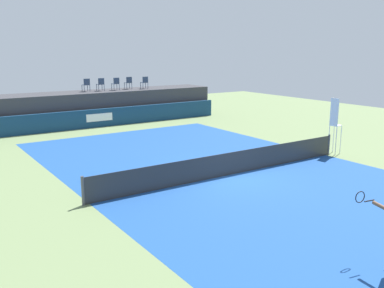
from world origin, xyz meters
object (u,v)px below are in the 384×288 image
spectator_chair_far_left (86,84)px  spectator_chair_far_right (145,82)px  spectator_chair_left (101,84)px  umpire_chair (335,122)px  spectator_chair_right (128,82)px  net_post_near (83,191)px  net_post_far (329,145)px  spectator_chair_center (116,83)px

spectator_chair_far_left → spectator_chair_far_right: size_ratio=1.00×
spectator_chair_far_left → spectator_chair_far_right: (4.35, -0.31, 0.00)m
spectator_chair_left → umpire_chair: spectator_chair_left is taller
spectator_chair_right → net_post_near: (-9.19, -15.49, -2.19)m
net_post_near → net_post_far: (12.40, 0.00, 0.00)m
spectator_chair_left → net_post_far: (5.43, -15.30, -2.19)m
spectator_chair_center → net_post_far: bearing=-74.0°
spectator_chair_center → net_post_near: spectator_chair_center is taller
spectator_chair_far_right → net_post_near: size_ratio=0.89×
spectator_chair_center → spectator_chair_far_right: size_ratio=1.00×
spectator_chair_far_left → net_post_far: bearing=-67.2°
spectator_chair_right → spectator_chair_far_left: bearing=-177.8°
umpire_chair → net_post_far: 1.13m
net_post_near → spectator_chair_center: bearing=62.0°
spectator_chair_center → spectator_chair_right: size_ratio=1.00×
spectator_chair_center → umpire_chair: size_ratio=0.32×
net_post_near → net_post_far: size_ratio=1.00×
umpire_chair → net_post_far: size_ratio=2.76×
umpire_chair → spectator_chair_right: bearing=102.8°
spectator_chair_far_left → umpire_chair: (6.78, -15.38, -1.11)m
spectator_chair_center → net_post_far: 15.93m
spectator_chair_right → net_post_far: size_ratio=0.89×
spectator_chair_far_right → net_post_far: bearing=-82.0°
spectator_chair_far_left → net_post_near: (-5.95, -15.37, -2.19)m
net_post_near → spectator_chair_right: bearing=59.3°
spectator_chair_far_left → spectator_chair_far_right: bearing=-4.1°
spectator_chair_center → net_post_near: size_ratio=0.89×
spectator_chair_far_right → net_post_far: (2.10, -15.06, -2.19)m
spectator_chair_center → net_post_near: 17.30m
spectator_chair_left → spectator_chair_right: 2.23m
spectator_chair_center → net_post_far: (4.35, -15.16, -2.19)m
spectator_chair_left → umpire_chair: 16.39m
spectator_chair_center → spectator_chair_far_right: bearing=-2.5°
spectator_chair_right → net_post_far: spectator_chair_right is taller
spectator_chair_right → umpire_chair: spectator_chair_right is taller
spectator_chair_right → umpire_chair: bearing=-77.2°
spectator_chair_left → spectator_chair_center: bearing=-7.3°
spectator_chair_right → spectator_chair_far_right: 1.18m
spectator_chair_far_left → spectator_chair_right: bearing=2.2°
spectator_chair_center → umpire_chair: (4.68, -15.17, -1.11)m
spectator_chair_far_left → umpire_chair: size_ratio=0.32×
spectator_chair_far_left → spectator_chair_far_right: 4.36m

